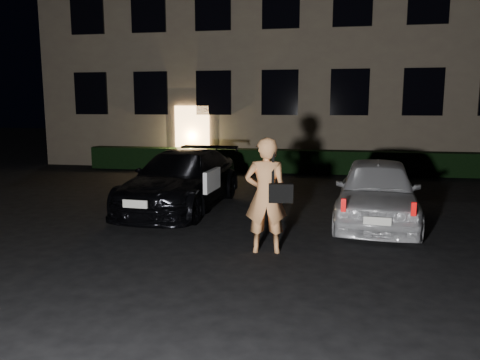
# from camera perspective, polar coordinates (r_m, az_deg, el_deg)

# --- Properties ---
(ground) EXTENTS (80.00, 80.00, 0.00)m
(ground) POSITION_cam_1_polar(r_m,az_deg,el_deg) (7.83, -3.58, -9.73)
(ground) COLOR black
(ground) RESTS_ON ground
(building) EXTENTS (20.00, 8.11, 12.00)m
(building) POSITION_cam_1_polar(r_m,az_deg,el_deg) (22.51, 6.06, 17.94)
(building) COLOR #746353
(building) RESTS_ON ground
(hedge) EXTENTS (15.00, 0.70, 0.85)m
(hedge) POSITION_cam_1_polar(r_m,az_deg,el_deg) (17.90, 4.62, 2.34)
(hedge) COLOR black
(hedge) RESTS_ON ground
(sedan) EXTENTS (2.27, 5.05, 1.41)m
(sedan) POSITION_cam_1_polar(r_m,az_deg,el_deg) (11.62, -7.10, 0.04)
(sedan) COLOR black
(sedan) RESTS_ON ground
(hatch) EXTENTS (2.03, 4.27, 1.41)m
(hatch) POSITION_cam_1_polar(r_m,az_deg,el_deg) (10.45, 16.34, -1.29)
(hatch) COLOR silver
(hatch) RESTS_ON ground
(man) EXTENTS (0.87, 0.58, 2.00)m
(man) POSITION_cam_1_polar(r_m,az_deg,el_deg) (8.00, 3.22, -1.88)
(man) COLOR #E7995B
(man) RESTS_ON ground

